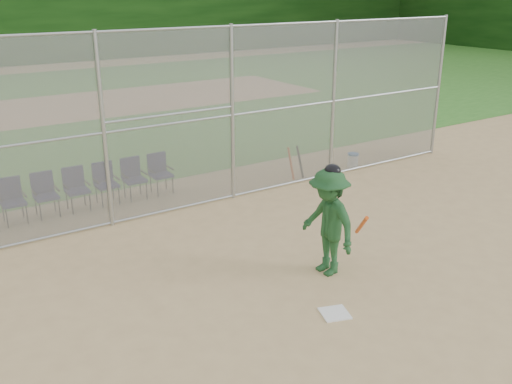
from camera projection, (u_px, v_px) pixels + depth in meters
ground at (341, 300)px, 9.18m from camera, size 100.00×100.00×0.00m
grass_strip at (48, 109)px, 23.30m from camera, size 100.00×100.00×0.00m
dirt_patch_far at (48, 109)px, 23.30m from camera, size 24.00×24.00×0.00m
backstop_fence at (193, 117)px, 12.39m from camera, size 16.09×0.09×4.00m
home_plate at (335, 313)px, 8.80m from camera, size 0.53×0.53×0.02m
batter_at_plate at (328, 222)px, 9.76m from camera, size 0.97×1.33×1.99m
water_cooler at (353, 160)px, 15.84m from camera, size 0.31×0.31×0.39m
spare_bats at (295, 163)px, 14.89m from camera, size 0.36×0.35×0.83m
chair_3 at (13, 202)px, 12.02m from camera, size 0.54×0.52×0.96m
chair_4 at (46, 195)px, 12.37m from camera, size 0.54×0.52×0.96m
chair_5 at (77, 190)px, 12.72m from camera, size 0.54×0.52×0.96m
chair_6 at (107, 184)px, 13.07m from camera, size 0.54×0.52×0.96m
chair_7 at (135, 179)px, 13.42m from camera, size 0.54×0.52×0.96m
chair_8 at (161, 174)px, 13.77m from camera, size 0.54×0.52×0.96m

